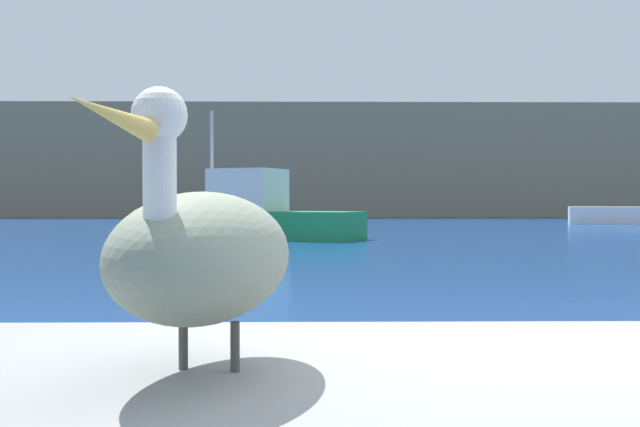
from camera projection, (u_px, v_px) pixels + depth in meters
hillside_backdrop at (318, 165)px, 71.85m from camera, size 140.00×17.64×9.05m
pelican at (202, 254)px, 2.49m from camera, size 0.69×1.37×0.85m
fishing_boat_green at (258, 214)px, 27.89m from camera, size 7.19×5.06×4.51m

